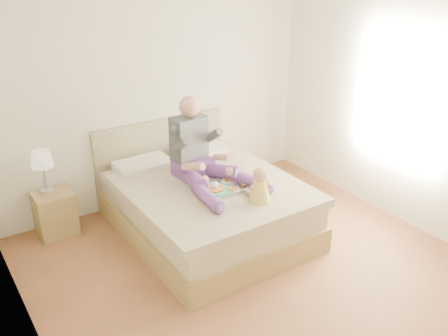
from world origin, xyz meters
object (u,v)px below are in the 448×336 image
bed (203,203)px  adult (200,156)px  nightstand (55,213)px  tray (223,186)px  baby (259,187)px

bed → adult: size_ratio=1.95×
bed → nightstand: size_ratio=4.47×
tray → baby: 0.45m
bed → nightstand: bearing=150.3°
bed → baby: bearing=-74.6°
bed → adult: adult is taller
nightstand → adult: adult is taller
baby → nightstand: bearing=145.7°
nightstand → tray: 1.87m
bed → baby: 0.88m
baby → tray: bearing=119.6°
tray → nightstand: bearing=137.3°
adult → baby: bearing=-79.4°
bed → tray: (0.05, -0.32, 0.33)m
nightstand → tray: bearing=-37.7°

